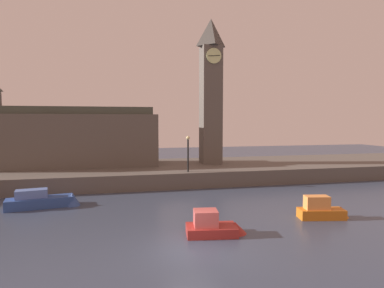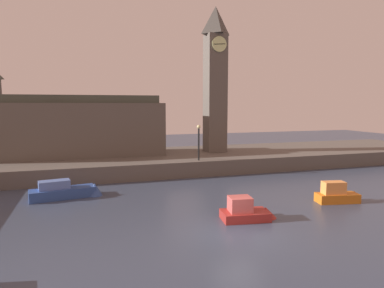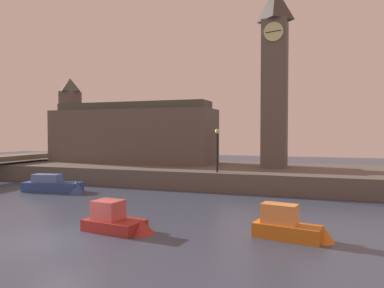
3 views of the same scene
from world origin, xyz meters
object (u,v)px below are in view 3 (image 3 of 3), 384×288
at_px(streetlamp, 217,145).
at_px(boat_patrol_orange, 292,227).
at_px(boat_dinghy_red, 120,222).
at_px(clock_tower, 275,75).
at_px(parliament_hall, 129,133).
at_px(boat_tour_blue, 57,186).

height_order(streetlamp, boat_patrol_orange, streetlamp).
relative_size(streetlamp, boat_dinghy_red, 0.93).
height_order(clock_tower, boat_dinghy_red, clock_tower).
bearing_deg(parliament_hall, clock_tower, -3.67).
xyz_separation_m(parliament_hall, boat_patrol_orange, (18.15, -18.14, -4.06)).
distance_m(streetlamp, boat_patrol_orange, 13.73).
relative_size(parliament_hall, boat_dinghy_red, 4.81).
relative_size(clock_tower, boat_tour_blue, 2.99).
height_order(clock_tower, parliament_hall, clock_tower).
bearing_deg(boat_dinghy_red, parliament_hall, 118.13).
relative_size(streetlamp, boat_patrol_orange, 0.96).
bearing_deg(streetlamp, boat_patrol_orange, -60.43).
height_order(parliament_hall, streetlamp, parliament_hall).
bearing_deg(boat_patrol_orange, parliament_hall, 135.01).
distance_m(streetlamp, boat_dinghy_red, 13.44).
bearing_deg(streetlamp, boat_tour_blue, -158.28).
xyz_separation_m(streetlamp, boat_patrol_orange, (6.60, -11.63, -3.14)).
bearing_deg(boat_tour_blue, streetlamp, 21.72).
bearing_deg(boat_patrol_orange, boat_dinghy_red, -169.93).
relative_size(parliament_hall, boat_patrol_orange, 4.94).
distance_m(parliament_hall, streetlamp, 13.30).
bearing_deg(parliament_hall, boat_patrol_orange, -44.99).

